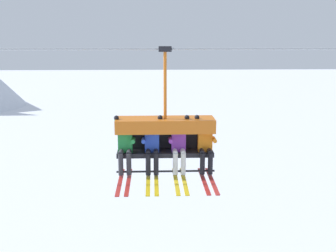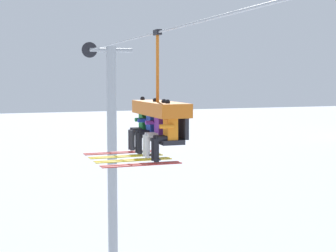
{
  "view_description": "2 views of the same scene",
  "coord_description": "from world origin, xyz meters",
  "px_view_note": "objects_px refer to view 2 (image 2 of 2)",
  "views": [
    {
      "loc": [
        0.52,
        -10.04,
        8.73
      ],
      "look_at": [
        0.88,
        -0.77,
        6.73
      ],
      "focal_mm": 45.0,
      "sensor_mm": 36.0,
      "label": 1
    },
    {
      "loc": [
        11.73,
        -4.49,
        7.44
      ],
      "look_at": [
        0.95,
        -0.6,
        6.36
      ],
      "focal_mm": 55.0,
      "sensor_mm": 36.0,
      "label": 2
    }
  ],
  "objects_px": {
    "skier_blue": "(148,126)",
    "skier_orange": "(165,131)",
    "lift_tower_near": "(112,156)",
    "skier_green": "(140,124)",
    "chairlift_chair": "(161,114)",
    "skier_purple": "(156,128)"
  },
  "relations": [
    {
      "from": "skier_blue",
      "to": "skier_orange",
      "type": "bearing_deg",
      "value": 0.0
    },
    {
      "from": "skier_orange",
      "to": "lift_tower_near",
      "type": "bearing_deg",
      "value": 173.87
    },
    {
      "from": "lift_tower_near",
      "to": "skier_green",
      "type": "bearing_deg",
      "value": -7.74
    },
    {
      "from": "skier_orange",
      "to": "skier_green",
      "type": "bearing_deg",
      "value": 180.0
    },
    {
      "from": "lift_tower_near",
      "to": "skier_green",
      "type": "height_order",
      "value": "lift_tower_near"
    },
    {
      "from": "chairlift_chair",
      "to": "skier_orange",
      "type": "distance_m",
      "value": 0.96
    },
    {
      "from": "skier_blue",
      "to": "skier_purple",
      "type": "relative_size",
      "value": 1.0
    },
    {
      "from": "skier_purple",
      "to": "skier_orange",
      "type": "relative_size",
      "value": 1.0
    },
    {
      "from": "chairlift_chair",
      "to": "skier_orange",
      "type": "bearing_deg",
      "value": -13.42
    },
    {
      "from": "skier_blue",
      "to": "lift_tower_near",
      "type": "bearing_deg",
      "value": 172.89
    },
    {
      "from": "chairlift_chair",
      "to": "skier_orange",
      "type": "xyz_separation_m",
      "value": [
        0.9,
        -0.21,
        -0.28
      ]
    },
    {
      "from": "lift_tower_near",
      "to": "skier_green",
      "type": "distance_m",
      "value": 7.09
    },
    {
      "from": "chairlift_chair",
      "to": "skier_blue",
      "type": "bearing_deg",
      "value": -144.21
    },
    {
      "from": "lift_tower_near",
      "to": "skier_orange",
      "type": "xyz_separation_m",
      "value": [
        8.6,
        -0.92,
        1.81
      ]
    },
    {
      "from": "lift_tower_near",
      "to": "chairlift_chair",
      "type": "xyz_separation_m",
      "value": [
        7.7,
        -0.71,
        2.09
      ]
    },
    {
      "from": "skier_orange",
      "to": "skier_purple",
      "type": "bearing_deg",
      "value": 180.0
    },
    {
      "from": "skier_green",
      "to": "skier_blue",
      "type": "bearing_deg",
      "value": 0.0
    },
    {
      "from": "chairlift_chair",
      "to": "skier_purple",
      "type": "distance_m",
      "value": 0.47
    },
    {
      "from": "lift_tower_near",
      "to": "chairlift_chair",
      "type": "distance_m",
      "value": 8.01
    },
    {
      "from": "skier_green",
      "to": "skier_orange",
      "type": "height_order",
      "value": "same"
    },
    {
      "from": "lift_tower_near",
      "to": "skier_orange",
      "type": "distance_m",
      "value": 8.84
    },
    {
      "from": "chairlift_chair",
      "to": "skier_purple",
      "type": "bearing_deg",
      "value": -35.19
    }
  ]
}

